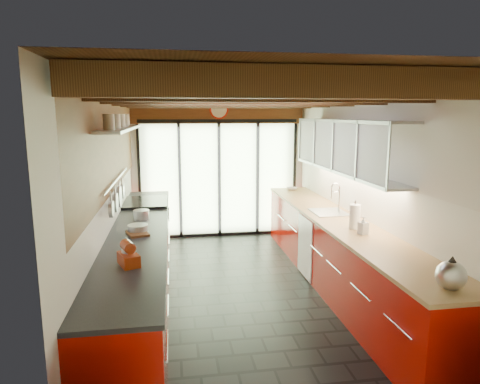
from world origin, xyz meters
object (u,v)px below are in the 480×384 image
at_px(soap_bottle, 363,225).
at_px(stand_mixer, 129,255).
at_px(paper_towel, 355,217).
at_px(bowl, 292,189).
at_px(kettle, 451,274).

bearing_deg(soap_bottle, stand_mixer, -166.22).
height_order(paper_towel, bowl, paper_towel).
xyz_separation_m(stand_mixer, bowl, (2.54, 3.56, -0.07)).
height_order(kettle, soap_bottle, kettle).
distance_m(stand_mixer, kettle, 2.71).
bearing_deg(stand_mixer, soap_bottle, 13.78).
height_order(kettle, bowl, kettle).
bearing_deg(paper_towel, kettle, -90.00).
xyz_separation_m(stand_mixer, soap_bottle, (2.54, 0.62, 0.01)).
bearing_deg(kettle, stand_mixer, 159.66).
bearing_deg(kettle, paper_towel, 90.00).
distance_m(kettle, bowl, 4.50).
height_order(stand_mixer, soap_bottle, stand_mixer).
relative_size(stand_mixer, soap_bottle, 1.41).
bearing_deg(paper_towel, stand_mixer, -161.36).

